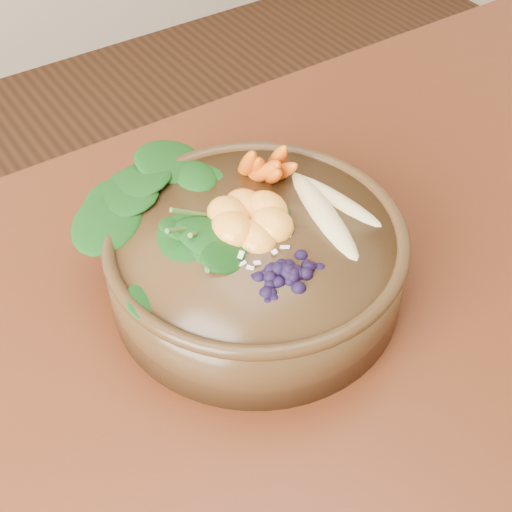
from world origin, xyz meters
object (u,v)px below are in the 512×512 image
Objects in this scene: kale_heap at (187,193)px; blueberry_pile at (288,259)px; dining_table at (304,432)px; stoneware_bowl at (256,263)px; mandarin_cluster at (250,210)px; carrot_cluster at (270,142)px; banana_halves at (332,196)px.

blueberry_pile is at bearing -76.60° from kale_heap.
dining_table is 0.20m from blueberry_pile.
mandarin_cluster is (0.00, 0.02, 0.06)m from stoneware_bowl.
dining_table is 19.67× the size of carrot_cluster.
carrot_cluster is at bearing 62.05° from blueberry_pile.
banana_halves is (0.11, 0.11, 0.19)m from dining_table.
dining_table is at bearing -100.51° from mandarin_cluster.
carrot_cluster is (0.10, 0.00, 0.02)m from kale_heap.
blueberry_pile is at bearing -141.51° from banana_halves.
dining_table is 9.77× the size of banana_halves.
blueberry_pile is (-0.07, -0.13, -0.02)m from carrot_cluster.
dining_table is 0.27m from kale_heap.
dining_table is 8.28× the size of kale_heap.
banana_halves is at bearing -18.15° from mandarin_cluster.
mandarin_cluster is at bearing 79.49° from dining_table.
banana_halves reaches higher than dining_table.
blueberry_pile reaches higher than banana_halves.
stoneware_bowl is at bearing -104.74° from mandarin_cluster.
blueberry_pile is (0.03, -0.13, -0.00)m from kale_heap.
kale_heap is 1.18× the size of banana_halves.
mandarin_cluster is (0.04, -0.05, -0.01)m from kale_heap.
blueberry_pile reaches higher than mandarin_cluster.
kale_heap is at bearing 129.81° from mandarin_cluster.
carrot_cluster is 0.60× the size of blueberry_pile.
mandarin_cluster is at bearing -50.19° from kale_heap.
dining_table is at bearing -104.16° from blueberry_pile.
banana_halves is 0.10m from blueberry_pile.
banana_halves is at bearing 46.76° from dining_table.
stoneware_bowl is 0.06m from mandarin_cluster.
banana_halves is 1.20× the size of blueberry_pile.
dining_table is 5.43× the size of stoneware_bowl.
dining_table is 0.24m from banana_halves.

